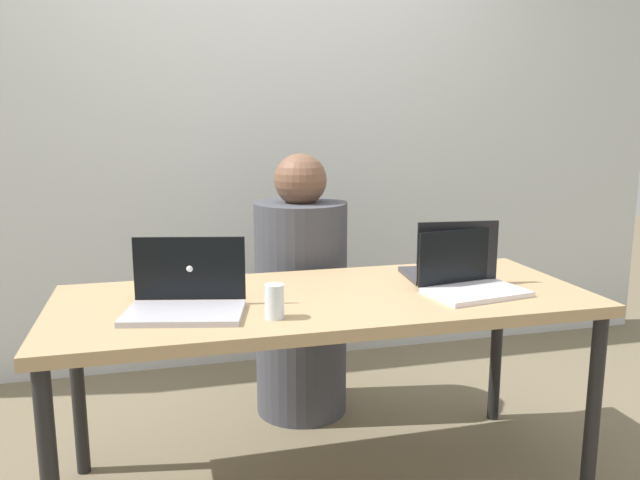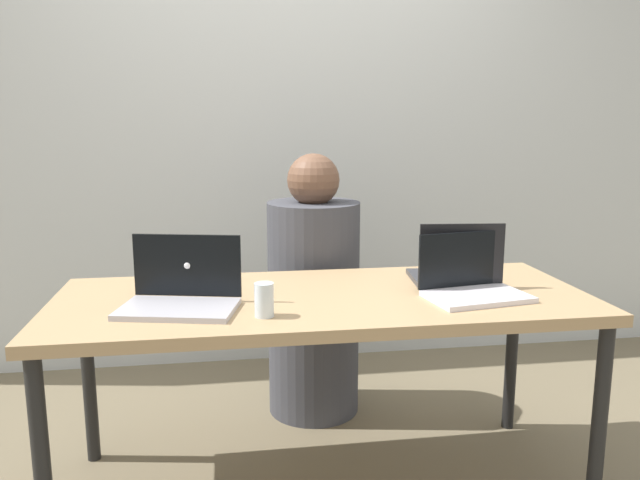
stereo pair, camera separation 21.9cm
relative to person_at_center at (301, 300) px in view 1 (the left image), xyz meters
name	(u,v)px [view 1 (the left image)]	position (x,y,z in m)	size (l,w,h in m)	color
back_wall	(261,149)	(-0.06, 0.70, 0.65)	(4.77, 0.10, 2.34)	silver
desk	(325,312)	(-0.06, -0.63, 0.14)	(1.83, 0.74, 0.72)	tan
person_at_center	(301,300)	(0.00, 0.00, 0.00)	(0.43, 0.43, 1.18)	#42434B
laptop_back_right	(449,266)	(0.45, -0.54, 0.25)	(0.33, 0.29, 0.24)	#333439
laptop_front_right	(470,279)	(0.44, -0.72, 0.25)	(0.36, 0.27, 0.21)	silver
laptop_front_left	(186,297)	(-0.53, -0.71, 0.25)	(0.40, 0.31, 0.23)	#B5B2BB
water_glass_left	(274,304)	(-0.27, -0.84, 0.25)	(0.06, 0.06, 0.11)	silver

